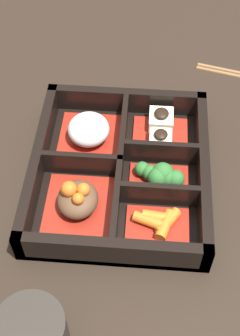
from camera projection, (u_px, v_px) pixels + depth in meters
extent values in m
plane|color=black|center=(120.00, 179.00, 0.68)|extent=(3.00, 3.00, 0.00)
cube|color=black|center=(120.00, 176.00, 0.68)|extent=(0.28, 0.25, 0.01)
cube|color=black|center=(203.00, 173.00, 0.66)|extent=(0.28, 0.01, 0.05)
cube|color=black|center=(39.00, 163.00, 0.67)|extent=(0.28, 0.01, 0.05)
cube|color=black|center=(112.00, 252.00, 0.58)|extent=(0.01, 0.25, 0.05)
cube|color=black|center=(126.00, 103.00, 0.75)|extent=(0.01, 0.25, 0.05)
cube|color=black|center=(123.00, 168.00, 0.66)|extent=(0.25, 0.01, 0.05)
cube|color=black|center=(159.00, 196.00, 0.63)|extent=(0.01, 0.11, 0.05)
cube|color=black|center=(161.00, 155.00, 0.68)|extent=(0.01, 0.11, 0.05)
cube|color=black|center=(83.00, 166.00, 0.67)|extent=(0.01, 0.11, 0.05)
cube|color=maroon|center=(79.00, 207.00, 0.64)|extent=(0.10, 0.09, 0.01)
ellipsoid|color=brown|center=(78.00, 199.00, 0.62)|extent=(0.06, 0.06, 0.03)
sphere|color=#D1661E|center=(69.00, 189.00, 0.61)|extent=(0.02, 0.02, 0.02)
sphere|color=#D1661E|center=(78.00, 199.00, 0.60)|extent=(0.02, 0.02, 0.02)
sphere|color=#D1661E|center=(83.00, 190.00, 0.61)|extent=(0.02, 0.02, 0.02)
cube|color=maroon|center=(89.00, 139.00, 0.71)|extent=(0.10, 0.09, 0.01)
ellipsoid|color=silver|center=(89.00, 129.00, 0.70)|extent=(0.06, 0.06, 0.04)
cube|color=maroon|center=(157.00, 226.00, 0.62)|extent=(0.06, 0.08, 0.01)
cylinder|color=orange|center=(150.00, 221.00, 0.61)|extent=(0.03, 0.05, 0.01)
cylinder|color=orange|center=(165.00, 225.00, 0.61)|extent=(0.04, 0.03, 0.02)
cylinder|color=orange|center=(155.00, 216.00, 0.62)|extent=(0.02, 0.03, 0.01)
cylinder|color=orange|center=(168.00, 222.00, 0.61)|extent=(0.04, 0.03, 0.01)
cube|color=maroon|center=(159.00, 180.00, 0.67)|extent=(0.05, 0.08, 0.01)
sphere|color=#2D6B2D|center=(175.00, 179.00, 0.65)|extent=(0.03, 0.03, 0.03)
sphere|color=#2D6B2D|center=(150.00, 173.00, 0.66)|extent=(0.02, 0.02, 0.02)
sphere|color=#2D6B2D|center=(142.00, 172.00, 0.66)|extent=(0.02, 0.02, 0.02)
sphere|color=#2D6B2D|center=(168.00, 178.00, 0.65)|extent=(0.03, 0.03, 0.03)
sphere|color=#2D6B2D|center=(157.00, 178.00, 0.65)|extent=(0.03, 0.03, 0.03)
sphere|color=#2D6B2D|center=(163.00, 173.00, 0.65)|extent=(0.03, 0.03, 0.03)
cube|color=maroon|center=(160.00, 136.00, 0.72)|extent=(0.08, 0.08, 0.01)
cube|color=beige|center=(160.00, 140.00, 0.70)|extent=(0.04, 0.03, 0.02)
ellipsoid|color=black|center=(161.00, 134.00, 0.69)|extent=(0.02, 0.02, 0.01)
cube|color=beige|center=(161.00, 120.00, 0.72)|extent=(0.04, 0.04, 0.02)
ellipsoid|color=black|center=(162.00, 113.00, 0.71)|extent=(0.02, 0.02, 0.01)
cylinder|color=#2D2823|center=(33.00, 336.00, 0.51)|extent=(0.08, 0.08, 0.07)
cylinder|color=#597A38|center=(29.00, 325.00, 0.48)|extent=(0.06, 0.06, 0.01)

